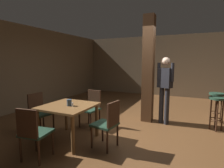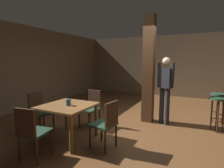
% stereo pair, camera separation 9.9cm
% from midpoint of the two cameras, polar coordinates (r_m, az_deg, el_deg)
% --- Properties ---
extents(ground_plane, '(10.80, 10.80, 0.00)m').
position_cam_midpoint_polar(ground_plane, '(4.46, 9.46, -13.94)').
color(ground_plane, brown).
extents(wall_back, '(8.00, 0.10, 2.80)m').
position_cam_midpoint_polar(wall_back, '(8.57, 18.38, 5.62)').
color(wall_back, '#756047').
rests_on(wall_back, ground_plane).
extents(wall_left, '(0.10, 9.00, 2.80)m').
position_cam_midpoint_polar(wall_left, '(6.53, -26.31, 4.77)').
color(wall_left, '#756047').
rests_on(wall_left, ground_plane).
extents(pillar, '(0.28, 0.28, 2.80)m').
position_cam_midpoint_polar(pillar, '(4.73, 12.47, 4.63)').
color(pillar, '#4C301C').
rests_on(pillar, ground_plane).
extents(dining_table, '(0.97, 0.97, 0.74)m').
position_cam_midpoint_polar(dining_table, '(3.70, -13.50, -8.42)').
color(dining_table, brown).
rests_on(dining_table, ground_plane).
extents(chair_west, '(0.46, 0.46, 0.89)m').
position_cam_midpoint_polar(chair_west, '(4.34, -22.02, -7.93)').
color(chair_west, '#1E3828').
rests_on(chair_west, ground_plane).
extents(chair_south, '(0.47, 0.47, 0.89)m').
position_cam_midpoint_polar(chair_south, '(3.17, -23.99, -13.71)').
color(chair_south, '#1E3828').
rests_on(chair_south, ground_plane).
extents(chair_east, '(0.47, 0.47, 0.89)m').
position_cam_midpoint_polar(chair_east, '(3.28, -0.94, -12.34)').
color(chair_east, '#1E3828').
rests_on(chair_east, ground_plane).
extents(chair_north, '(0.47, 0.47, 0.89)m').
position_cam_midpoint_polar(chair_north, '(4.39, -6.11, -7.26)').
color(chair_north, '#1E3828').
rests_on(chair_north, ground_plane).
extents(napkin_cup, '(0.10, 0.10, 0.13)m').
position_cam_midpoint_polar(napkin_cup, '(3.60, -13.29, -5.85)').
color(napkin_cup, '#33475B').
rests_on(napkin_cup, dining_table).
extents(salt_shaker, '(0.03, 0.03, 0.08)m').
position_cam_midpoint_polar(salt_shaker, '(3.53, -12.29, -6.51)').
color(salt_shaker, silver).
rests_on(salt_shaker, dining_table).
extents(standing_person, '(0.46, 0.32, 1.72)m').
position_cam_midpoint_polar(standing_person, '(4.63, 17.56, -0.53)').
color(standing_person, black).
rests_on(standing_person, ground_plane).
extents(bar_stool_near, '(0.37, 0.37, 0.79)m').
position_cam_midpoint_polar(bar_stool_near, '(4.74, 31.85, -6.11)').
color(bar_stool_near, '#1E3828').
rests_on(bar_stool_near, ground_plane).
extents(bar_stool_mid, '(0.36, 0.36, 0.79)m').
position_cam_midpoint_polar(bar_stool_mid, '(5.35, 31.73, -4.70)').
color(bar_stool_mid, '#1E3828').
rests_on(bar_stool_mid, ground_plane).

